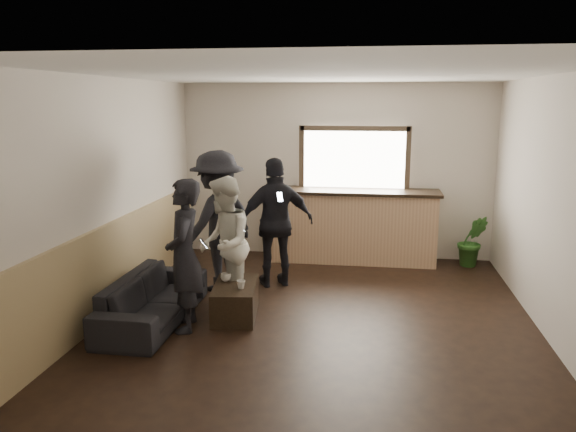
% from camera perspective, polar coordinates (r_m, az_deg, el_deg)
% --- Properties ---
extents(ground, '(5.00, 6.00, 0.01)m').
position_cam_1_polar(ground, '(6.59, 2.84, -10.88)').
color(ground, black).
extents(room_shell, '(5.01, 6.01, 2.80)m').
position_cam_1_polar(room_shell, '(6.29, -3.73, 1.97)').
color(room_shell, silver).
rests_on(room_shell, ground).
extents(bar_counter, '(2.70, 0.68, 2.13)m').
position_cam_1_polar(bar_counter, '(8.96, 6.53, -0.54)').
color(bar_counter, tan).
rests_on(bar_counter, ground).
extents(sofa, '(0.74, 1.87, 0.54)m').
position_cam_1_polar(sofa, '(6.74, -13.55, -8.18)').
color(sofa, black).
rests_on(sofa, ground).
extents(coffee_table, '(0.60, 0.94, 0.39)m').
position_cam_1_polar(coffee_table, '(6.77, -5.37, -8.50)').
color(coffee_table, black).
rests_on(coffee_table, ground).
extents(cup_a, '(0.17, 0.17, 0.10)m').
position_cam_1_polar(cup_a, '(6.82, -6.34, -6.20)').
color(cup_a, silver).
rests_on(cup_a, coffee_table).
extents(cup_b, '(0.12, 0.12, 0.09)m').
position_cam_1_polar(cup_b, '(6.55, -4.79, -6.95)').
color(cup_b, silver).
rests_on(cup_b, coffee_table).
extents(potted_plant, '(0.46, 0.38, 0.80)m').
position_cam_1_polar(potted_plant, '(9.10, 18.21, -2.42)').
color(potted_plant, '#2D6623').
rests_on(potted_plant, ground).
extents(person_a, '(0.54, 0.70, 1.70)m').
position_cam_1_polar(person_a, '(6.29, -10.48, -3.98)').
color(person_a, black).
rests_on(person_a, ground).
extents(person_b, '(0.77, 0.91, 1.64)m').
position_cam_1_polar(person_b, '(6.83, -6.50, -2.84)').
color(person_b, silver).
rests_on(person_b, ground).
extents(person_c, '(1.21, 1.40, 1.89)m').
position_cam_1_polar(person_c, '(7.54, -7.13, -0.53)').
color(person_c, black).
rests_on(person_c, ground).
extents(person_d, '(1.13, 0.80, 1.78)m').
position_cam_1_polar(person_d, '(7.65, -1.20, -0.68)').
color(person_d, black).
rests_on(person_d, ground).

